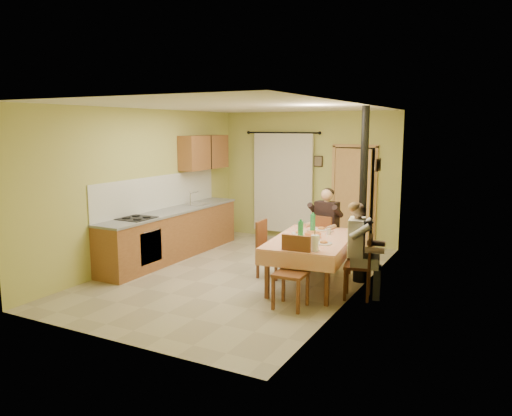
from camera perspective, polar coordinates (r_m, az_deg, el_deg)
The scene contains 17 objects.
floor at distance 8.53m, azimuth -1.82°, elevation -7.62°, with size 4.00×6.00×0.01m, color tan.
room_shell at distance 8.19m, azimuth -1.88°, elevation 4.66°, with size 4.04×6.04×2.82m.
kitchen_run at distance 9.65m, azimuth -9.52°, elevation -2.80°, with size 0.64×3.64×1.56m.
upper_cabinets at distance 10.58m, azimuth -5.95°, elevation 6.36°, with size 0.35×1.40×0.70m, color brown.
curtain at distance 11.06m, azimuth 3.08°, elevation 2.95°, with size 1.70×0.07×2.22m.
doorway at distance 10.56m, azimuth 11.03°, elevation 1.33°, with size 0.96×0.23×2.15m.
dining_table at distance 7.93m, azimuth 6.35°, elevation -6.12°, with size 1.37×2.06×0.76m.
tableware at distance 7.72m, azimuth 6.30°, elevation -3.14°, with size 0.84×1.60×0.33m.
chair_far at distance 8.96m, azimuth 7.87°, elevation -4.96°, with size 0.44×0.44×0.95m.
chair_near at distance 6.98m, azimuth 4.02°, elevation -8.99°, with size 0.44×0.44×0.98m.
chair_right at distance 7.47m, azimuth 11.61°, elevation -7.94°, with size 0.45×0.45×0.93m.
chair_left at distance 8.34m, azimuth 1.62°, elevation -5.94°, with size 0.40×0.40×0.94m.
man_far at distance 8.84m, azimuth 7.99°, elevation -1.23°, with size 0.61×0.51×1.39m.
man_right at distance 7.33m, azimuth 11.67°, elevation -3.51°, with size 0.54×0.63×1.39m.
stove_flue at distance 8.12m, azimuth 12.04°, elevation -1.24°, with size 0.24×0.24×2.80m.
picture_back at distance 10.78m, azimuth 7.14°, elevation 5.32°, with size 0.19×0.03×0.23m, color black.
picture_right at distance 8.57m, azimuth 13.78°, elevation 4.81°, with size 0.03×0.31×0.21m, color brown.
Camera 1 is at (4.03, -7.10, 2.47)m, focal length 35.00 mm.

